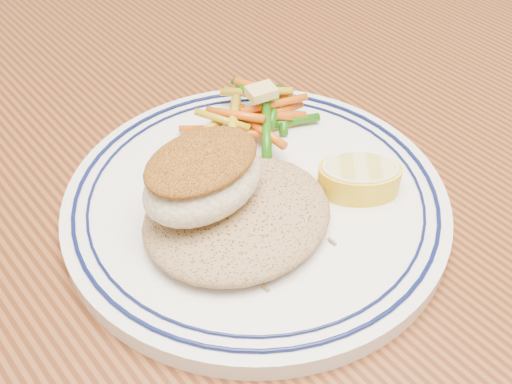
% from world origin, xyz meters
% --- Properties ---
extents(dining_table, '(1.50, 0.90, 0.75)m').
position_xyz_m(dining_table, '(0.00, 0.00, 0.65)').
color(dining_table, '#4B230F').
rests_on(dining_table, ground).
extents(plate, '(0.28, 0.28, 0.02)m').
position_xyz_m(plate, '(-0.05, -0.04, 0.76)').
color(plate, white).
rests_on(plate, dining_table).
extents(rice_pilaf, '(0.14, 0.12, 0.03)m').
position_xyz_m(rice_pilaf, '(-0.08, -0.06, 0.78)').
color(rice_pilaf, olive).
rests_on(rice_pilaf, plate).
extents(fish_fillet, '(0.09, 0.07, 0.04)m').
position_xyz_m(fish_fillet, '(-0.09, -0.04, 0.81)').
color(fish_fillet, beige).
rests_on(fish_fillet, rice_pilaf).
extents(vegetable_pile, '(0.11, 0.10, 0.03)m').
position_xyz_m(vegetable_pile, '(0.00, 0.02, 0.78)').
color(vegetable_pile, '#BD9914').
rests_on(vegetable_pile, plate).
extents(butter_pat, '(0.03, 0.02, 0.01)m').
position_xyz_m(butter_pat, '(0.01, 0.02, 0.80)').
color(butter_pat, '#D8C96A').
rests_on(butter_pat, vegetable_pile).
extents(lemon_wedge, '(0.08, 0.08, 0.02)m').
position_xyz_m(lemon_wedge, '(0.02, -0.08, 0.78)').
color(lemon_wedge, yellow).
rests_on(lemon_wedge, plate).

